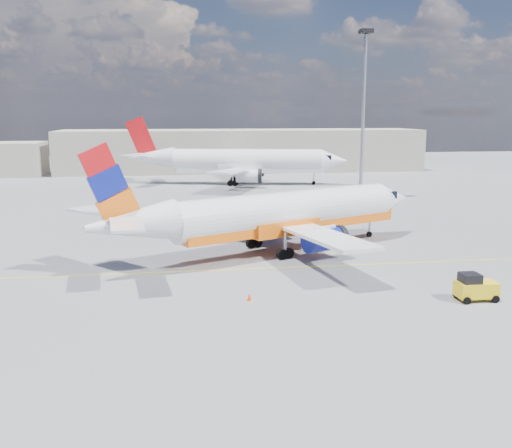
{
  "coord_description": "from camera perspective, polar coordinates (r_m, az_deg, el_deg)",
  "views": [
    {
      "loc": [
        -8.13,
        -37.27,
        11.37
      ],
      "look_at": [
        -2.5,
        2.37,
        3.5
      ],
      "focal_mm": 40.0,
      "sensor_mm": 36.0,
      "label": 1
    }
  ],
  "objects": [
    {
      "name": "ground",
      "position": [
        39.8,
        4.06,
        -5.51
      ],
      "size": [
        240.0,
        240.0,
        0.0
      ],
      "primitive_type": "plane",
      "color": "slate",
      "rests_on": "ground"
    },
    {
      "name": "taxi_line",
      "position": [
        42.62,
        3.21,
        -4.36
      ],
      "size": [
        70.0,
        0.15,
        0.01
      ],
      "primitive_type": "cube",
      "color": "yellow",
      "rests_on": "ground"
    },
    {
      "name": "terminal_main",
      "position": [
        113.27,
        -1.43,
        7.39
      ],
      "size": [
        70.0,
        14.0,
        8.0
      ],
      "primitive_type": "cube",
      "color": "#B7AF9E",
      "rests_on": "ground"
    },
    {
      "name": "main_jet",
      "position": [
        46.69,
        2.23,
        0.98
      ],
      "size": [
        30.61,
        23.0,
        9.48
      ],
      "rotation": [
        0.0,
        0.0,
        0.44
      ],
      "color": "white",
      "rests_on": "ground"
    },
    {
      "name": "second_jet",
      "position": [
        91.5,
        -1.58,
        6.24
      ],
      "size": [
        35.67,
        27.58,
        10.76
      ],
      "rotation": [
        0.0,
        0.0,
        -0.19
      ],
      "color": "white",
      "rests_on": "ground"
    },
    {
      "name": "gse_tug",
      "position": [
        37.61,
        21.06,
        -5.94
      ],
      "size": [
        2.42,
        1.5,
        1.72
      ],
      "rotation": [
        0.0,
        0.0,
        0.01
      ],
      "color": "black",
      "rests_on": "ground"
    },
    {
      "name": "traffic_cone",
      "position": [
        35.09,
        -0.68,
        -7.36
      ],
      "size": [
        0.37,
        0.37,
        0.51
      ],
      "color": "white",
      "rests_on": "ground"
    },
    {
      "name": "floodlight_mast",
      "position": [
        76.84,
        10.72,
        12.16
      ],
      "size": [
        1.58,
        1.58,
        21.71
      ],
      "color": "#9C9CA4",
      "rests_on": "ground"
    }
  ]
}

